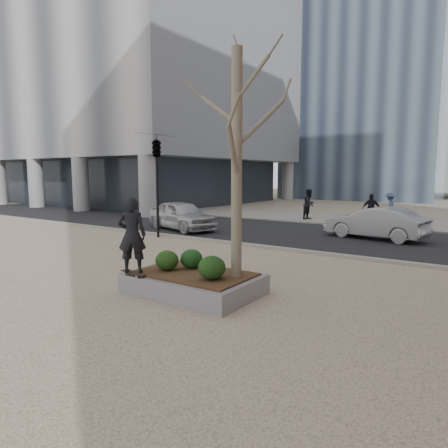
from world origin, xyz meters
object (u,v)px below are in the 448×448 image
Objects in this scene: planter at (194,283)px; skateboard at (133,274)px; skateboarder at (132,235)px; police_car at (182,215)px.

planter is 1.43m from skateboard.
planter is 1.84m from skateboarder.
skateboard is at bearing 53.63° from skateboarder.
police_car reaches higher than planter.
planter is at bearing -177.71° from skateboarder.
skateboard is at bearing -141.34° from planter.
skateboard reaches higher than planter.
skateboarder is 10.69m from police_car.
police_car is at bearing 135.18° from skateboard.
planter is at bearing -121.50° from police_car.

